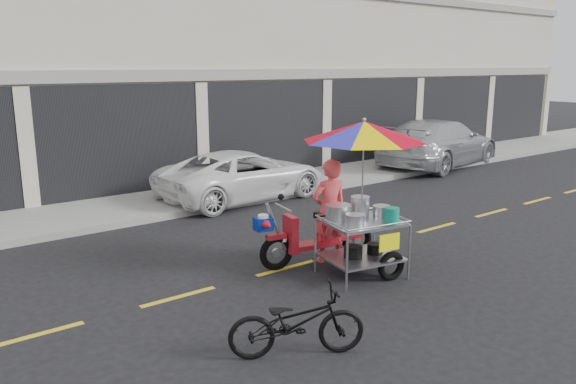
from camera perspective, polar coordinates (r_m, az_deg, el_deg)
ground at (r=10.85m, az=8.29°, el=-5.42°), size 90.00×90.00×0.00m
sidewalk at (r=15.05m, az=-6.76°, el=0.07°), size 45.00×3.00×0.15m
shophouse_block at (r=20.52m, az=-7.57°, el=15.12°), size 36.00×8.11×10.40m
centerline at (r=10.85m, az=8.29°, el=-5.40°), size 42.00×0.10×0.01m
white_pickup at (r=14.36m, az=-4.59°, el=1.74°), size 4.64×2.39×1.25m
silver_pickup at (r=19.63m, az=15.06°, el=4.84°), size 5.84×3.26×1.60m
near_bicycle at (r=6.75m, az=0.89°, el=-13.08°), size 1.69×1.26×0.85m
food_vendor_rig at (r=9.18m, az=6.26°, el=1.71°), size 2.56×2.37×2.58m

